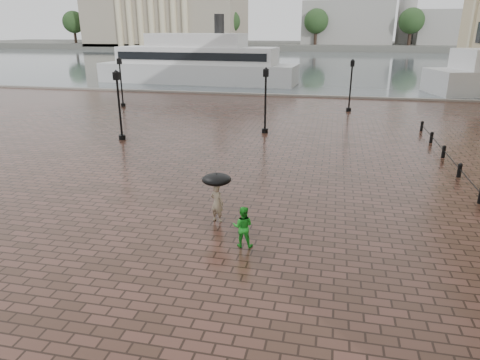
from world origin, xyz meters
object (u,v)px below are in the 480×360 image
at_px(street_lamps, 216,91).
at_px(ferry_near, 197,63).
at_px(adult_pedestrian, 217,203).
at_px(child_pedestrian, 243,227).

relative_size(street_lamps, ferry_near, 0.79).
distance_m(adult_pedestrian, child_pedestrian, 2.21).
height_order(street_lamps, ferry_near, ferry_near).
bearing_deg(ferry_near, street_lamps, -65.83).
bearing_deg(street_lamps, ferry_near, 111.07).
bearing_deg(ferry_near, child_pedestrian, -67.37).
height_order(child_pedestrian, ferry_near, ferry_near).
distance_m(street_lamps, child_pedestrian, 21.39).
bearing_deg(child_pedestrian, adult_pedestrian, -55.29).
bearing_deg(street_lamps, adult_pedestrian, -74.64).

